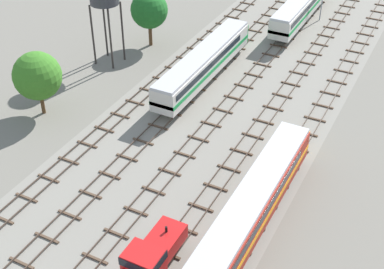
{
  "coord_description": "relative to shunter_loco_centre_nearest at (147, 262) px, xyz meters",
  "views": [
    {
      "loc": [
        19.97,
        -5.66,
        32.43
      ],
      "look_at": [
        0.0,
        33.07,
        1.5
      ],
      "focal_mm": 50.64,
      "sensor_mm": 36.0,
      "label": 1
    }
  ],
  "objects": [
    {
      "name": "track_far_left",
      "position": [
        -14.31,
        40.35,
        -1.87
      ],
      "size": [
        2.4,
        126.0,
        0.29
      ],
      "color": "#47382D",
      "rests_on": "ground"
    },
    {
      "name": "diesel_railcar_centre_left_midfar",
      "position": [
        -4.77,
        51.12,
        0.59
      ],
      "size": [
        2.96,
        20.5,
        3.8
      ],
      "color": "beige",
      "rests_on": "ground"
    },
    {
      "name": "track_left",
      "position": [
        -9.54,
        40.35,
        -1.87
      ],
      "size": [
        2.4,
        126.0,
        0.29
      ],
      "color": "#47382D",
      "rests_on": "ground"
    },
    {
      "name": "ground_plane",
      "position": [
        -4.77,
        39.35,
        -2.01
      ],
      "size": [
        480.0,
        480.0,
        0.0
      ],
      "primitive_type": "plane",
      "color": "slate"
    },
    {
      "name": "track_centre_left",
      "position": [
        -4.77,
        40.35,
        -1.87
      ],
      "size": [
        2.4,
        126.0,
        0.29
      ],
      "color": "#47382D",
      "rests_on": "ground"
    },
    {
      "name": "shunter_loco_centre_nearest",
      "position": [
        0.0,
        0.0,
        0.0
      ],
      "size": [
        2.74,
        8.46,
        3.1
      ],
      "color": "red",
      "rests_on": "ground"
    },
    {
      "name": "track_centre_right",
      "position": [
        4.77,
        40.35,
        -1.87
      ],
      "size": [
        2.4,
        126.0,
        0.29
      ],
      "color": "#47382D",
      "rests_on": "ground"
    },
    {
      "name": "lineside_tree_4",
      "position": [
        -20.29,
        34.39,
        2.96
      ],
      "size": [
        4.88,
        4.88,
        7.44
      ],
      "color": "#4C331E",
      "rests_on": "ground"
    },
    {
      "name": "diesel_railcar_left_mid",
      "position": [
        -9.54,
        28.62,
        0.59
      ],
      "size": [
        2.96,
        20.5,
        3.8
      ],
      "color": "beige",
      "rests_on": "ground"
    },
    {
      "name": "track_centre",
      "position": [
        -0.0,
        40.35,
        -1.87
      ],
      "size": [
        2.4,
        126.0,
        0.29
      ],
      "color": "#47382D",
      "rests_on": "ground"
    },
    {
      "name": "diesel_railcar_centre_right_near",
      "position": [
        4.77,
        8.94,
        0.59
      ],
      "size": [
        2.96,
        20.5,
        3.8
      ],
      "color": "maroon",
      "rests_on": "ground"
    },
    {
      "name": "ballast_bed",
      "position": [
        -4.77,
        39.35,
        -2.01
      ],
      "size": [
        23.08,
        176.0,
        0.01
      ],
      "primitive_type": "cube",
      "color": "gray",
      "rests_on": "ground"
    },
    {
      "name": "lineside_tree_3",
      "position": [
        -22.08,
        14.53,
        2.6
      ],
      "size": [
        5.18,
        5.18,
        7.21
      ],
      "color": "#4C331E",
      "rests_on": "ground"
    }
  ]
}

